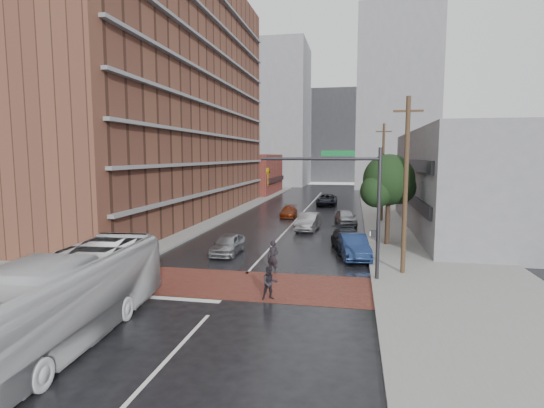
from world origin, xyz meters
The scene contains 24 objects.
ground centered at (0.00, 0.00, 0.00)m, with size 160.00×160.00×0.00m, color black.
crosswalk centered at (0.00, 0.50, 0.01)m, with size 14.00×5.00×0.02m, color brown.
sidewalk_west centered at (-11.50, 25.00, 0.07)m, with size 9.00×90.00×0.15m, color gray.
sidewalk_east centered at (11.50, 25.00, 0.07)m, with size 9.00×90.00×0.15m, color gray.
apartment_block centered at (-14.00, 24.00, 14.00)m, with size 10.00×44.00×28.00m, color brown.
storefront_west centered at (-12.00, 54.00, 3.50)m, with size 8.00×16.00×7.00m, color maroon.
building_east centered at (16.50, 20.00, 4.50)m, with size 11.00×26.00×9.00m, color gray.
distant_tower_west centered at (-14.00, 78.00, 16.00)m, with size 18.00×16.00×32.00m, color gray.
distant_tower_east centered at (14.00, 72.00, 18.00)m, with size 16.00×14.00×36.00m, color gray.
distant_tower_center centered at (0.00, 95.00, 12.00)m, with size 12.00×10.00×24.00m, color gray.
street_tree centered at (8.52, 12.03, 4.73)m, with size 4.20×4.10×6.90m.
signal_mast centered at (5.85, 2.50, 4.73)m, with size 6.50×0.30×7.20m.
utility_pole_near centered at (8.80, 4.00, 5.14)m, with size 1.60×0.26×10.00m.
utility_pole_far centered at (8.80, 24.00, 5.14)m, with size 1.60×0.26×10.00m.
transit_bus centered at (-4.19, -7.51, 1.63)m, with size 2.73×11.67×3.25m, color silver.
pedestrian_a centered at (1.47, 3.00, 0.95)m, with size 0.70×0.46×1.91m, color black.
pedestrian_b centered at (2.18, -1.50, 0.80)m, with size 0.78×0.61×1.60m, color black.
car_travel_a centered at (-2.48, 7.03, 0.71)m, with size 1.67×4.15×1.42m, color #9A9CA1.
car_travel_b centered at (1.94, 17.67, 0.79)m, with size 1.67×4.79×1.58m, color #A2A4AA.
car_travel_c centered at (-1.11, 25.69, 0.59)m, with size 1.67×4.10×1.19m, color maroon.
suv_travel centered at (2.32, 37.72, 0.76)m, with size 2.52×5.46×1.52m, color black.
car_parked_near centered at (6.03, 7.61, 0.79)m, with size 1.68×4.81×1.58m, color #16264E.
car_parked_mid centered at (5.62, 10.00, 0.72)m, with size 2.02×4.97×1.44m, color black.
car_parked_far centered at (5.20, 21.40, 0.76)m, with size 1.79×4.44×1.51m, color #9FA1A6.
Camera 1 is at (6.00, -20.53, 6.76)m, focal length 28.00 mm.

